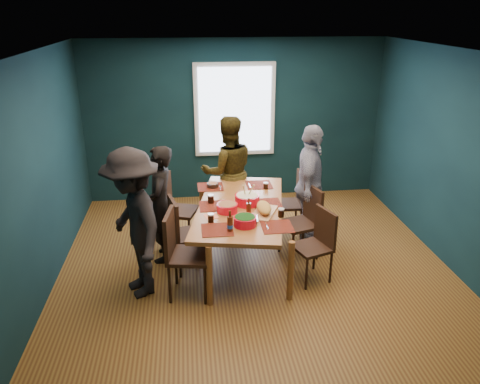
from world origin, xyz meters
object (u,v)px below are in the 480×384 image
object	(u,v)px
person_near_left	(134,224)
bowl_dumpling	(247,199)
chair_left_near	(180,248)
chair_right_mid	(306,217)
chair_right_far	(293,198)
bowl_herbs	(245,221)
chair_left_far	(173,204)
dining_table	(240,210)
cutting_board	(264,209)
person_back	(228,172)
bowl_salad	(227,207)
person_right	(310,185)
person_far_left	(161,205)
chair_left_mid	(183,229)
chair_right_near	(318,240)

from	to	relation	value
person_near_left	bowl_dumpling	xyz separation A→B (m)	(1.37, 0.61, -0.02)
chair_left_near	chair_right_mid	world-z (taller)	chair_left_near
chair_right_mid	chair_right_far	bearing A→B (deg)	74.48
chair_right_far	bowl_herbs	distance (m)	1.63
chair_left_far	person_near_left	xyz separation A→B (m)	(-0.40, -1.22, 0.30)
bowl_dumpling	dining_table	bearing A→B (deg)	-167.83
chair_right_mid	cutting_board	bearing A→B (deg)	-167.95
chair_right_mid	person_back	world-z (taller)	person_back
bowl_salad	person_back	bearing A→B (deg)	84.27
person_right	bowl_herbs	world-z (taller)	person_right
person_near_left	dining_table	bearing A→B (deg)	92.32
chair_left_far	person_near_left	world-z (taller)	person_near_left
chair_left_far	cutting_board	xyz separation A→B (m)	(1.14, -0.92, 0.27)
chair_right_far	chair_left_far	bearing A→B (deg)	-175.99
person_right	bowl_herbs	xyz separation A→B (m)	(-1.03, -1.03, 0.00)
dining_table	chair_left_far	bearing A→B (deg)	155.59
person_far_left	cutting_board	size ratio (longest dim) A/B	2.53
chair_left_mid	bowl_herbs	xyz separation A→B (m)	(0.73, -0.46, 0.29)
chair_left_near	person_right	bearing A→B (deg)	41.90
chair_left_mid	cutting_board	bearing A→B (deg)	-22.08
chair_left_mid	person_back	size ratio (longest dim) A/B	0.58
person_back	chair_left_mid	bearing A→B (deg)	55.16
chair_left_near	chair_right_near	size ratio (longest dim) A/B	1.15
cutting_board	chair_left_far	bearing A→B (deg)	165.95
chair_left_near	chair_right_far	bearing A→B (deg)	50.70
chair_left_far	person_right	size ratio (longest dim) A/B	0.59
person_right	bowl_dumpling	xyz separation A→B (m)	(-0.93, -0.41, 0.01)
bowl_dumpling	bowl_herbs	distance (m)	0.63
person_near_left	cutting_board	xyz separation A→B (m)	(1.53, 0.30, -0.03)
chair_right_far	bowl_herbs	world-z (taller)	chair_right_far
person_right	chair_left_far	bearing A→B (deg)	100.98
chair_right_mid	bowl_herbs	bearing A→B (deg)	-160.38
cutting_board	chair_left_near	bearing A→B (deg)	-133.16
bowl_dumpling	person_far_left	bearing A→B (deg)	172.05
dining_table	person_far_left	world-z (taller)	person_far_left
chair_left_mid	person_back	bearing A→B (deg)	48.14
person_far_left	bowl_herbs	xyz separation A→B (m)	(1.00, -0.78, 0.08)
chair_right_near	chair_right_far	bearing A→B (deg)	71.26
bowl_salad	bowl_dumpling	size ratio (longest dim) A/B	0.82
chair_left_far	chair_right_mid	world-z (taller)	chair_left_far
chair_right_near	cutting_board	bearing A→B (deg)	138.31
chair_left_mid	bowl_salad	xyz separation A→B (m)	(0.56, -0.05, 0.28)
dining_table	person_right	world-z (taller)	person_right
cutting_board	dining_table	bearing A→B (deg)	156.42
chair_left_far	chair_right_mid	xyz separation A→B (m)	(1.76, -0.58, -0.02)
chair_right_far	person_far_left	xyz separation A→B (m)	(-1.89, -0.56, 0.24)
bowl_salad	chair_left_mid	bearing A→B (deg)	175.29
chair_left_far	person_right	distance (m)	1.92
person_back	person_near_left	bearing A→B (deg)	48.25
dining_table	chair_right_mid	xyz separation A→B (m)	(0.88, 0.05, -0.16)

